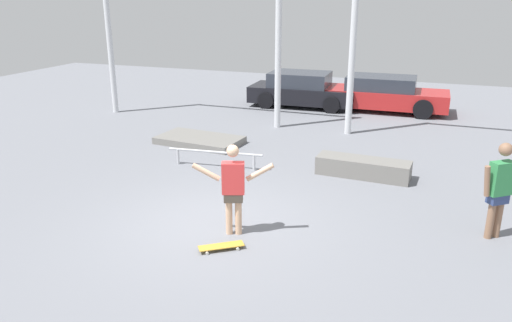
{
  "coord_description": "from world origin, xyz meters",
  "views": [
    {
      "loc": [
        3.68,
        -7.8,
        4.18
      ],
      "look_at": [
        0.18,
        1.68,
        0.76
      ],
      "focal_mm": 35.0,
      "sensor_mm": 36.0,
      "label": 1
    }
  ],
  "objects_px": {
    "skateboarder": "(233,185)",
    "skateboard": "(221,246)",
    "grind_rail": "(215,154)",
    "grind_box": "(363,168)",
    "parked_car_red": "(384,94)",
    "manual_pad": "(200,140)",
    "bystander": "(500,187)",
    "parked_car_black": "(302,90)"
  },
  "relations": [
    {
      "from": "manual_pad",
      "to": "parked_car_red",
      "type": "relative_size",
      "value": 0.54
    },
    {
      "from": "parked_car_red",
      "to": "grind_rail",
      "type": "bearing_deg",
      "value": -113.0
    },
    {
      "from": "grind_rail",
      "to": "parked_car_black",
      "type": "xyz_separation_m",
      "value": [
        0.15,
        7.72,
        0.29
      ]
    },
    {
      "from": "skateboard",
      "to": "parked_car_black",
      "type": "bearing_deg",
      "value": 62.33
    },
    {
      "from": "grind_box",
      "to": "grind_rail",
      "type": "height_order",
      "value": "grind_box"
    },
    {
      "from": "manual_pad",
      "to": "parked_car_red",
      "type": "bearing_deg",
      "value": 53.93
    },
    {
      "from": "parked_car_red",
      "to": "skateboarder",
      "type": "bearing_deg",
      "value": -97.95
    },
    {
      "from": "manual_pad",
      "to": "parked_car_black",
      "type": "bearing_deg",
      "value": 76.27
    },
    {
      "from": "manual_pad",
      "to": "grind_box",
      "type": "bearing_deg",
      "value": -12.99
    },
    {
      "from": "manual_pad",
      "to": "bystander",
      "type": "distance_m",
      "value": 8.39
    },
    {
      "from": "skateboard",
      "to": "parked_car_black",
      "type": "height_order",
      "value": "parked_car_black"
    },
    {
      "from": "bystander",
      "to": "grind_rail",
      "type": "bearing_deg",
      "value": -53.73
    },
    {
      "from": "grind_rail",
      "to": "parked_car_black",
      "type": "distance_m",
      "value": 7.73
    },
    {
      "from": "grind_rail",
      "to": "parked_car_red",
      "type": "distance_m",
      "value": 8.57
    },
    {
      "from": "skateboard",
      "to": "manual_pad",
      "type": "bearing_deg",
      "value": 83.47
    },
    {
      "from": "grind_box",
      "to": "skateboarder",
      "type": "bearing_deg",
      "value": -114.34
    },
    {
      "from": "skateboarder",
      "to": "skateboard",
      "type": "distance_m",
      "value": 1.09
    },
    {
      "from": "grind_box",
      "to": "manual_pad",
      "type": "bearing_deg",
      "value": 167.01
    },
    {
      "from": "skateboard",
      "to": "grind_box",
      "type": "xyz_separation_m",
      "value": [
        1.71,
        4.47,
        0.16
      ]
    },
    {
      "from": "skateboarder",
      "to": "manual_pad",
      "type": "distance_m",
      "value": 5.95
    },
    {
      "from": "skateboard",
      "to": "bystander",
      "type": "bearing_deg",
      "value": -10.5
    },
    {
      "from": "skateboarder",
      "to": "bystander",
      "type": "xyz_separation_m",
      "value": [
        4.41,
        1.47,
        0.03
      ]
    },
    {
      "from": "skateboard",
      "to": "parked_car_black",
      "type": "relative_size",
      "value": 0.18
    },
    {
      "from": "grind_rail",
      "to": "skateboard",
      "type": "bearing_deg",
      "value": -64.02
    },
    {
      "from": "grind_rail",
      "to": "skateboarder",
      "type": "bearing_deg",
      "value": -60.12
    },
    {
      "from": "grind_box",
      "to": "parked_car_red",
      "type": "bearing_deg",
      "value": 93.06
    },
    {
      "from": "skateboarder",
      "to": "grind_rail",
      "type": "bearing_deg",
      "value": 99.79
    },
    {
      "from": "skateboard",
      "to": "grind_box",
      "type": "bearing_deg",
      "value": 32.89
    },
    {
      "from": "skateboard",
      "to": "parked_car_black",
      "type": "xyz_separation_m",
      "value": [
        -1.73,
        11.57,
        0.56
      ]
    },
    {
      "from": "parked_car_black",
      "to": "grind_rail",
      "type": "bearing_deg",
      "value": -93.01
    },
    {
      "from": "skateboarder",
      "to": "manual_pad",
      "type": "xyz_separation_m",
      "value": [
        -3.16,
        4.97,
        -0.85
      ]
    },
    {
      "from": "parked_car_red",
      "to": "manual_pad",
      "type": "bearing_deg",
      "value": -127.14
    },
    {
      "from": "skateboard",
      "to": "manual_pad",
      "type": "relative_size",
      "value": 0.31
    },
    {
      "from": "manual_pad",
      "to": "grind_rail",
      "type": "height_order",
      "value": "grind_rail"
    },
    {
      "from": "grind_box",
      "to": "parked_car_red",
      "type": "distance_m",
      "value": 7.34
    },
    {
      "from": "skateboarder",
      "to": "grind_rail",
      "type": "height_order",
      "value": "skateboarder"
    },
    {
      "from": "manual_pad",
      "to": "parked_car_black",
      "type": "distance_m",
      "value": 6.17
    },
    {
      "from": "skateboarder",
      "to": "parked_car_black",
      "type": "relative_size",
      "value": 0.41
    },
    {
      "from": "grind_rail",
      "to": "parked_car_black",
      "type": "bearing_deg",
      "value": 88.91
    },
    {
      "from": "bystander",
      "to": "skateboard",
      "type": "bearing_deg",
      "value": -12.49
    },
    {
      "from": "skateboarder",
      "to": "grind_rail",
      "type": "distance_m",
      "value": 3.76
    },
    {
      "from": "parked_car_black",
      "to": "skateboarder",
      "type": "bearing_deg",
      "value": -83.08
    }
  ]
}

